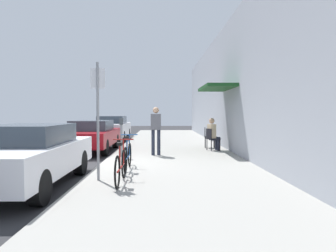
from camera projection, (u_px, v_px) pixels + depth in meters
name	position (u px, v px, depth m)	size (l,w,h in m)	color
ground_plane	(101.00, 167.00, 9.23)	(60.00, 60.00, 0.00)	#2D2D30
sidewalk_slab	(174.00, 156.00, 11.27)	(4.50, 32.00, 0.12)	#9E9B93
building_facade	(240.00, 83.00, 11.23)	(1.40, 32.00, 5.36)	#999EA8
parked_car_0	(27.00, 154.00, 6.72)	(1.80, 4.40, 1.36)	silver
parked_car_1	(92.00, 135.00, 12.95)	(1.80, 4.40, 1.30)	maroon
parked_car_2	(112.00, 128.00, 18.30)	(1.80, 4.40, 1.43)	silver
parking_meter	(121.00, 134.00, 10.51)	(0.12, 0.10, 1.32)	slate
street_sign	(98.00, 112.00, 6.84)	(0.32, 0.06, 2.60)	gray
bicycle_0	(121.00, 166.00, 6.59)	(0.46, 1.71, 0.90)	black
bicycle_1	(128.00, 156.00, 8.15)	(0.46, 1.71, 0.90)	black
cafe_chair_0	(212.00, 138.00, 12.37)	(0.55, 0.55, 0.87)	black
seated_patron_0	(213.00, 133.00, 12.38)	(0.51, 0.46, 1.29)	#232838
cafe_chair_1	(208.00, 136.00, 13.35)	(0.49, 0.49, 0.87)	black
pedestrian_standing	(156.00, 127.00, 10.95)	(0.36, 0.22, 1.70)	#232838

